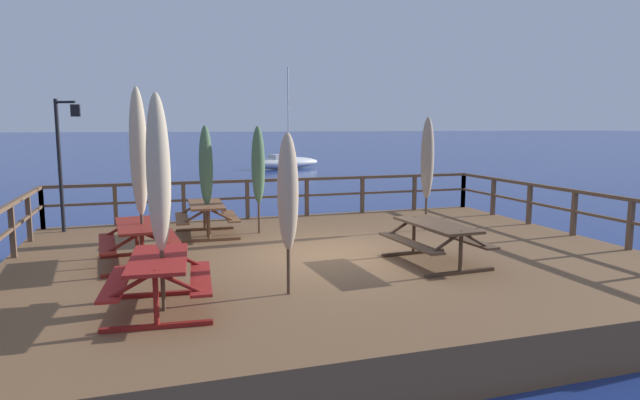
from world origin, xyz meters
The scene contains 16 objects.
ground_plane centered at (0.00, 0.00, 0.00)m, with size 600.00×600.00×0.00m, color navy.
wooden_deck centered at (0.00, 0.00, 0.37)m, with size 12.37×9.68×0.73m, color brown.
railing_waterside_far centered at (0.00, 4.69, 1.47)m, with size 12.17×0.10×1.09m.
railing_side_right centered at (6.03, 0.00, 1.46)m, with size 0.10×9.48×1.09m.
picnic_table_mid_centre centered at (-3.37, -2.50, 1.28)m, with size 1.54×1.85×0.78m.
picnic_table_mid_left centered at (-2.20, 2.60, 1.28)m, with size 1.46×1.75×0.78m.
picnic_table_back_right centered at (1.61, -1.34, 1.29)m, with size 1.50×2.01×0.78m.
picnic_table_front_left centered at (-3.67, 0.29, 1.29)m, with size 1.55×1.95×0.78m.
patio_umbrella_tall_back_right centered at (-3.32, -2.51, 2.64)m, with size 0.32×0.32×3.01m.
patio_umbrella_short_mid centered at (-2.18, 2.57, 2.37)m, with size 0.32×0.32×2.58m.
patio_umbrella_short_front centered at (-0.96, 2.54, 2.36)m, with size 0.32×0.32×2.57m.
patio_umbrella_tall_mid_right centered at (-3.61, 0.28, 2.81)m, with size 0.32×0.32×3.27m.
patio_umbrella_tall_front centered at (-1.47, -2.31, 2.30)m, with size 0.32×0.32×2.48m.
patio_umbrella_short_back centered at (3.05, 1.65, 2.50)m, with size 0.32×0.32×2.78m.
lamp_post_hooked centered at (-5.32, 4.03, 2.84)m, with size 0.60×0.45×3.20m.
sailboat_distant centered at (6.65, 30.51, 0.51)m, with size 6.22×3.49×7.72m.
Camera 1 is at (-3.45, -10.09, 3.29)m, focal length 30.28 mm.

